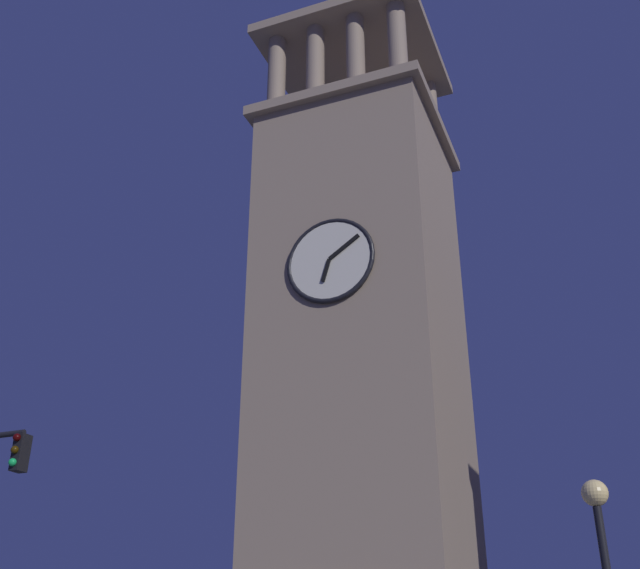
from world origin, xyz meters
TOP-DOWN VIEW (x-y plane):
  - clocktower at (-0.31, -4.54)m, footprint 6.69×6.61m
  - street_lamp at (-7.51, 5.05)m, footprint 0.44×0.44m

SIDE VIEW (x-z plane):
  - street_lamp at x=-7.51m, z-range 0.98..5.76m
  - clocktower at x=-0.31m, z-range -2.65..24.28m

